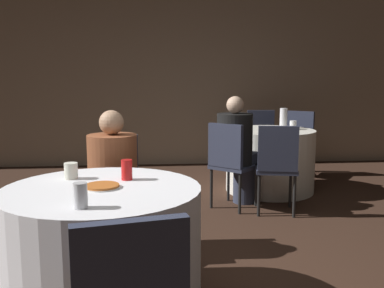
{
  "coord_description": "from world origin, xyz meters",
  "views": [
    {
      "loc": [
        0.09,
        -2.48,
        1.34
      ],
      "look_at": [
        0.38,
        0.77,
        0.84
      ],
      "focal_mm": 40.0,
      "sensor_mm": 36.0,
      "label": 1
    }
  ],
  "objects_px": {
    "chair_far_northeast": "(298,137)",
    "soda_can_red": "(127,170)",
    "chair_far_southwest": "(230,158)",
    "table_near": "(103,251)",
    "chair_far_north": "(261,136)",
    "person_black_shirt": "(237,150)",
    "pizza_plate_near": "(102,186)",
    "bottle_far": "(283,118)",
    "chair_far_south": "(277,161)",
    "person_floral_shirt": "(112,182)",
    "table_far": "(270,160)",
    "chair_near_north": "(114,182)",
    "soda_can_silver": "(80,196)"
  },
  "relations": [
    {
      "from": "chair_far_northeast",
      "to": "soda_can_red",
      "type": "height_order",
      "value": "chair_far_northeast"
    },
    {
      "from": "chair_far_southwest",
      "to": "soda_can_red",
      "type": "bearing_deg",
      "value": -77.31
    },
    {
      "from": "table_near",
      "to": "chair_far_north",
      "type": "distance_m",
      "value": 3.95
    },
    {
      "from": "table_near",
      "to": "person_black_shirt",
      "type": "distance_m",
      "value": 2.33
    },
    {
      "from": "chair_far_northeast",
      "to": "pizza_plate_near",
      "type": "bearing_deg",
      "value": 94.43
    },
    {
      "from": "chair_far_north",
      "to": "bottle_far",
      "type": "distance_m",
      "value": 0.83
    },
    {
      "from": "table_near",
      "to": "chair_far_northeast",
      "type": "xyz_separation_m",
      "value": [
        2.26,
        3.32,
        0.17
      ]
    },
    {
      "from": "table_near",
      "to": "bottle_far",
      "type": "distance_m",
      "value": 3.37
    },
    {
      "from": "pizza_plate_near",
      "to": "soda_can_red",
      "type": "height_order",
      "value": "soda_can_red"
    },
    {
      "from": "chair_far_south",
      "to": "person_black_shirt",
      "type": "height_order",
      "value": "person_black_shirt"
    },
    {
      "from": "person_floral_shirt",
      "to": "pizza_plate_near",
      "type": "bearing_deg",
      "value": 90.27
    },
    {
      "from": "person_floral_shirt",
      "to": "soda_can_red",
      "type": "relative_size",
      "value": 9.08
    },
    {
      "from": "chair_far_southwest",
      "to": "person_black_shirt",
      "type": "xyz_separation_m",
      "value": [
        0.1,
        0.12,
        0.06
      ]
    },
    {
      "from": "chair_far_south",
      "to": "soda_can_red",
      "type": "xyz_separation_m",
      "value": [
        -1.36,
        -1.49,
        0.26
      ]
    },
    {
      "from": "pizza_plate_near",
      "to": "bottle_far",
      "type": "bearing_deg",
      "value": 55.69
    },
    {
      "from": "table_far",
      "to": "chair_far_north",
      "type": "xyz_separation_m",
      "value": [
        0.12,
        0.93,
        0.17
      ]
    },
    {
      "from": "person_floral_shirt",
      "to": "chair_near_north",
      "type": "bearing_deg",
      "value": -90.0
    },
    {
      "from": "chair_far_north",
      "to": "person_black_shirt",
      "type": "relative_size",
      "value": 0.77
    },
    {
      "from": "chair_near_north",
      "to": "person_floral_shirt",
      "type": "xyz_separation_m",
      "value": [
        0.0,
        -0.16,
        0.04
      ]
    },
    {
      "from": "chair_far_southwest",
      "to": "table_far",
      "type": "bearing_deg",
      "value": 90.0
    },
    {
      "from": "chair_far_northeast",
      "to": "chair_far_south",
      "type": "bearing_deg",
      "value": 103.56
    },
    {
      "from": "chair_near_north",
      "to": "chair_far_north",
      "type": "xyz_separation_m",
      "value": [
        1.83,
        2.55,
        0.0
      ]
    },
    {
      "from": "table_near",
      "to": "bottle_far",
      "type": "xyz_separation_m",
      "value": [
        1.88,
        2.75,
        0.49
      ]
    },
    {
      "from": "table_near",
      "to": "pizza_plate_near",
      "type": "height_order",
      "value": "pizza_plate_near"
    },
    {
      "from": "person_floral_shirt",
      "to": "bottle_far",
      "type": "height_order",
      "value": "person_floral_shirt"
    },
    {
      "from": "person_black_shirt",
      "to": "person_floral_shirt",
      "type": "relative_size",
      "value": 1.05
    },
    {
      "from": "chair_far_south",
      "to": "bottle_far",
      "type": "relative_size",
      "value": 3.68
    },
    {
      "from": "pizza_plate_near",
      "to": "bottle_far",
      "type": "height_order",
      "value": "bottle_far"
    },
    {
      "from": "chair_far_northeast",
      "to": "soda_can_silver",
      "type": "relative_size",
      "value": 7.34
    },
    {
      "from": "bottle_far",
      "to": "table_near",
      "type": "bearing_deg",
      "value": -124.38
    },
    {
      "from": "bottle_far",
      "to": "soda_can_red",
      "type": "bearing_deg",
      "value": -124.25
    },
    {
      "from": "table_near",
      "to": "soda_can_red",
      "type": "distance_m",
      "value": 0.48
    },
    {
      "from": "table_near",
      "to": "person_floral_shirt",
      "type": "distance_m",
      "value": 0.84
    },
    {
      "from": "pizza_plate_near",
      "to": "chair_far_north",
      "type": "bearing_deg",
      "value": 62.88
    },
    {
      "from": "soda_can_silver",
      "to": "table_far",
      "type": "bearing_deg",
      "value": 59.71
    },
    {
      "from": "chair_far_north",
      "to": "chair_far_northeast",
      "type": "xyz_separation_m",
      "value": [
        0.46,
        -0.2,
        0.0
      ]
    },
    {
      "from": "table_near",
      "to": "chair_near_north",
      "type": "xyz_separation_m",
      "value": [
        -0.02,
        0.97,
        0.17
      ]
    },
    {
      "from": "person_floral_shirt",
      "to": "chair_far_southwest",
      "type": "bearing_deg",
      "value": -136.43
    },
    {
      "from": "chair_far_southwest",
      "to": "bottle_far",
      "type": "xyz_separation_m",
      "value": [
        0.82,
        0.86,
        0.32
      ]
    },
    {
      "from": "chair_near_north",
      "to": "chair_far_north",
      "type": "bearing_deg",
      "value": -126.94
    },
    {
      "from": "soda_can_red",
      "to": "table_far",
      "type": "bearing_deg",
      "value": 57.23
    },
    {
      "from": "chair_near_north",
      "to": "bottle_far",
      "type": "distance_m",
      "value": 2.62
    },
    {
      "from": "soda_can_silver",
      "to": "chair_far_north",
      "type": "bearing_deg",
      "value": 64.51
    },
    {
      "from": "table_far",
      "to": "chair_far_northeast",
      "type": "xyz_separation_m",
      "value": [
        0.58,
        0.73,
        0.17
      ]
    },
    {
      "from": "table_far",
      "to": "soda_can_red",
      "type": "height_order",
      "value": "soda_can_red"
    },
    {
      "from": "soda_can_red",
      "to": "chair_far_southwest",
      "type": "bearing_deg",
      "value": 61.35
    },
    {
      "from": "chair_far_southwest",
      "to": "person_floral_shirt",
      "type": "relative_size",
      "value": 0.81
    },
    {
      "from": "table_near",
      "to": "chair_far_south",
      "type": "height_order",
      "value": "chair_far_south"
    },
    {
      "from": "chair_far_southwest",
      "to": "bottle_far",
      "type": "relative_size",
      "value": 3.68
    },
    {
      "from": "soda_can_silver",
      "to": "bottle_far",
      "type": "relative_size",
      "value": 0.5
    }
  ]
}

